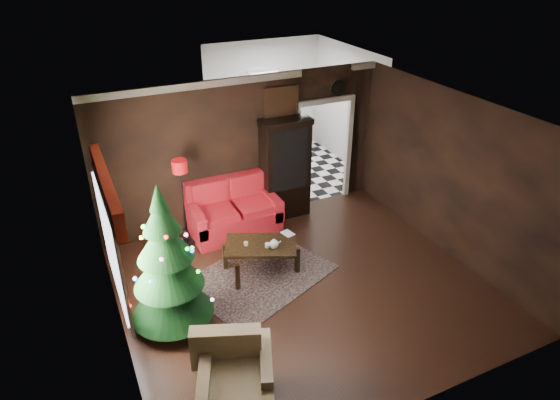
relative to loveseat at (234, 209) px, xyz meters
name	(u,v)px	position (x,y,z in m)	size (l,w,h in m)	color
floor	(304,288)	(0.40, -2.05, -0.50)	(5.50, 5.50, 0.00)	black
ceiling	(309,119)	(0.40, -2.05, 2.30)	(5.50, 5.50, 0.00)	white
wall_back	(244,151)	(0.40, 0.45, 0.90)	(5.50, 5.50, 0.00)	black
wall_front	(418,319)	(0.40, -4.55, 0.90)	(5.50, 5.50, 0.00)	black
wall_left	(110,258)	(-2.35, -2.05, 0.90)	(5.50, 5.50, 0.00)	black
wall_right	(452,177)	(3.15, -2.05, 0.90)	(5.50, 5.50, 0.00)	black
doorway	(322,153)	(2.10, 0.45, 0.55)	(1.10, 0.10, 2.10)	silver
left_window	(111,246)	(-2.31, -1.85, 0.95)	(0.05, 1.60, 1.40)	white
valance	(106,187)	(-2.23, -1.85, 1.77)	(0.12, 2.10, 0.35)	#A02613
kitchen_floor	(289,172)	(2.10, 1.95, -0.50)	(3.00, 3.00, 0.00)	white
kitchen_window	(264,86)	(2.10, 3.40, 1.20)	(0.70, 0.06, 0.70)	white
rug	(259,276)	(-0.12, -1.47, -0.49)	(2.23, 1.62, 0.01)	#603C56
loveseat	(234,209)	(0.00, 0.00, 0.00)	(1.70, 0.90, 1.00)	maroon
curio_cabinet	(285,171)	(1.15, 0.22, 0.45)	(0.90, 0.45, 1.90)	black
floor_lamp	(184,204)	(-0.93, -0.04, 0.33)	(0.28, 0.28, 1.66)	black
christmas_tree	(167,263)	(-1.66, -1.94, 0.55)	(1.16, 1.16, 2.21)	black
armchair	(236,377)	(-1.33, -3.66, -0.04)	(0.89, 0.89, 0.91)	beige
coffee_table	(261,257)	(-0.03, -1.33, -0.23)	(1.14, 0.68, 0.51)	black
teapot	(274,244)	(0.11, -1.54, 0.11)	(0.17, 0.17, 0.16)	silver
cup_a	(246,244)	(-0.26, -1.26, 0.05)	(0.07, 0.07, 0.06)	silver
cup_b	(267,245)	(0.03, -1.46, 0.06)	(0.08, 0.08, 0.07)	white
book	(284,230)	(0.42, -1.26, 0.13)	(0.16, 0.02, 0.22)	#947E56
wall_clock	(338,88)	(2.35, 0.40, 1.88)	(0.32, 0.32, 0.06)	silver
painting	(281,102)	(1.15, 0.41, 1.75)	(0.62, 0.05, 0.52)	#A6653C
kitchen_counter	(269,138)	(2.10, 3.15, -0.05)	(1.80, 0.60, 0.90)	silver
kitchen_table	(283,164)	(1.80, 1.65, -0.12)	(0.70, 0.70, 0.75)	brown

